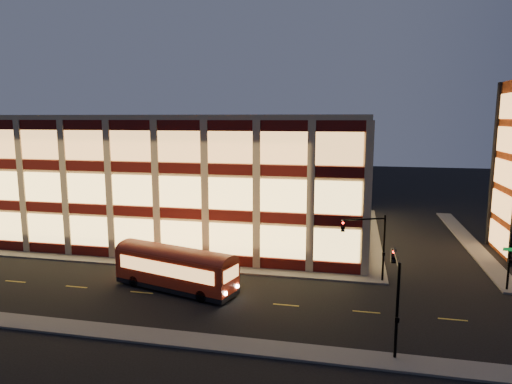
# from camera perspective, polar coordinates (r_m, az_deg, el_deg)

# --- Properties ---
(ground) EXTENTS (200.00, 200.00, 0.00)m
(ground) POSITION_cam_1_polar(r_m,az_deg,el_deg) (46.30, -15.28, -8.95)
(ground) COLOR black
(ground) RESTS_ON ground
(sidewalk_office_south) EXTENTS (54.00, 2.00, 0.15)m
(sidewalk_office_south) POSITION_cam_1_polar(r_m,az_deg,el_deg) (48.51, -17.92, -8.14)
(sidewalk_office_south) COLOR #514F4C
(sidewalk_office_south) RESTS_ON ground
(sidewalk_office_east) EXTENTS (2.00, 30.00, 0.15)m
(sidewalk_office_east) POSITION_cam_1_polar(r_m,az_deg,el_deg) (57.66, 14.14, -5.21)
(sidewalk_office_east) COLOR #514F4C
(sidewalk_office_east) RESTS_ON ground
(sidewalk_tower_west) EXTENTS (2.00, 30.00, 0.15)m
(sidewalk_tower_west) POSITION_cam_1_polar(r_m,az_deg,el_deg) (59.12, 24.90, -5.44)
(sidewalk_tower_west) COLOR #514F4C
(sidewalk_tower_west) RESTS_ON ground
(sidewalk_near) EXTENTS (100.00, 2.00, 0.15)m
(sidewalk_near) POSITION_cam_1_polar(r_m,az_deg,el_deg) (36.06, -25.14, -14.75)
(sidewalk_near) COLOR #514F4C
(sidewalk_near) RESTS_ON ground
(office_building) EXTENTS (50.45, 30.45, 14.50)m
(office_building) POSITION_cam_1_polar(r_m,az_deg,el_deg) (60.99, -10.71, 2.56)
(office_building) COLOR tan
(office_building) RESTS_ON ground
(traffic_signal_far) EXTENTS (3.79, 1.87, 6.00)m
(traffic_signal_far) POSITION_cam_1_polar(r_m,az_deg,el_deg) (40.41, 13.96, -5.49)
(traffic_signal_far) COLOR black
(traffic_signal_far) RESTS_ON ground
(traffic_signal_near) EXTENTS (0.32, 4.45, 6.00)m
(traffic_signal_near) POSITION_cam_1_polar(r_m,az_deg,el_deg) (29.73, 17.08, -11.00)
(traffic_signal_near) COLOR black
(traffic_signal_near) RESTS_ON ground
(trolley_bus) EXTENTS (11.15, 5.60, 3.67)m
(trolley_bus) POSITION_cam_1_polar(r_m,az_deg,el_deg) (38.97, -10.05, -9.10)
(trolley_bus) COLOR #931B08
(trolley_bus) RESTS_ON ground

